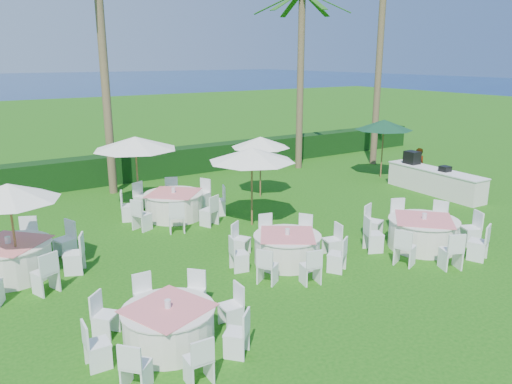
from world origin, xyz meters
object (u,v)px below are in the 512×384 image
(umbrella_a, at_px, (8,192))
(banquet_table_b, at_px, (287,248))
(umbrella_b, at_px, (252,155))
(banquet_table_d, at_px, (10,259))
(banquet_table_e, at_px, (174,204))
(banquet_table_c, at_px, (423,233))
(umbrella_green, at_px, (384,125))
(umbrella_d, at_px, (260,142))
(banquet_table_a, at_px, (169,325))
(staff_person, at_px, (417,167))
(buffet_table, at_px, (434,180))
(umbrella_c, at_px, (135,143))

(umbrella_a, bearing_deg, banquet_table_b, -23.53)
(umbrella_a, distance_m, umbrella_b, 6.98)
(banquet_table_d, xyz_separation_m, banquet_table_e, (5.30, 2.14, -0.00))
(banquet_table_c, relative_size, umbrella_a, 1.37)
(banquet_table_d, height_order, umbrella_green, umbrella_green)
(umbrella_b, xyz_separation_m, umbrella_d, (2.09, 2.68, -0.18))
(banquet_table_e, relative_size, umbrella_a, 1.39)
(banquet_table_a, height_order, umbrella_d, umbrella_d)
(umbrella_d, height_order, staff_person, umbrella_d)
(umbrella_green, bearing_deg, banquet_table_d, -170.96)
(umbrella_b, bearing_deg, staff_person, 3.86)
(banquet_table_c, height_order, buffet_table, buffet_table)
(banquet_table_d, distance_m, umbrella_d, 9.72)
(banquet_table_c, height_order, umbrella_a, umbrella_a)
(banquet_table_a, relative_size, banquet_table_b, 0.98)
(umbrella_c, relative_size, umbrella_green, 1.12)
(banquet_table_e, bearing_deg, umbrella_b, -49.46)
(banquet_table_a, bearing_deg, banquet_table_c, 5.01)
(banquet_table_a, bearing_deg, buffet_table, 18.27)
(banquet_table_c, xyz_separation_m, umbrella_b, (-2.99, 4.31, 1.86))
(umbrella_green, bearing_deg, umbrella_d, 177.46)
(banquet_table_a, height_order, banquet_table_c, banquet_table_c)
(staff_person, bearing_deg, banquet_table_b, 42.18)
(umbrella_d, xyz_separation_m, umbrella_green, (6.31, -0.28, 0.23))
(banquet_table_d, relative_size, buffet_table, 0.80)
(umbrella_a, distance_m, umbrella_d, 9.57)
(banquet_table_b, height_order, banquet_table_d, banquet_table_d)
(banquet_table_e, distance_m, umbrella_green, 10.37)
(umbrella_c, bearing_deg, umbrella_a, -137.77)
(banquet_table_b, height_order, buffet_table, buffet_table)
(buffet_table, distance_m, staff_person, 1.36)
(umbrella_c, relative_size, umbrella_d, 1.25)
(umbrella_b, height_order, buffet_table, umbrella_b)
(umbrella_a, bearing_deg, umbrella_green, 10.39)
(banquet_table_b, bearing_deg, banquet_table_a, -155.13)
(banquet_table_b, height_order, umbrella_c, umbrella_c)
(banquet_table_a, bearing_deg, staff_person, 22.26)
(umbrella_c, height_order, umbrella_green, same)
(banquet_table_c, bearing_deg, banquet_table_b, 162.29)
(umbrella_a, bearing_deg, umbrella_c, 42.23)
(banquet_table_d, bearing_deg, umbrella_d, 16.65)
(umbrella_b, height_order, umbrella_d, umbrella_b)
(banquet_table_b, bearing_deg, buffet_table, 15.02)
(banquet_table_e, relative_size, umbrella_c, 1.16)
(umbrella_d, relative_size, staff_person, 1.47)
(banquet_table_a, relative_size, umbrella_a, 1.26)
(banquet_table_b, bearing_deg, umbrella_b, 74.29)
(banquet_table_b, distance_m, umbrella_c, 7.22)
(banquet_table_b, xyz_separation_m, staff_person, (9.48, 3.66, 0.38))
(umbrella_green, bearing_deg, staff_person, -83.46)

